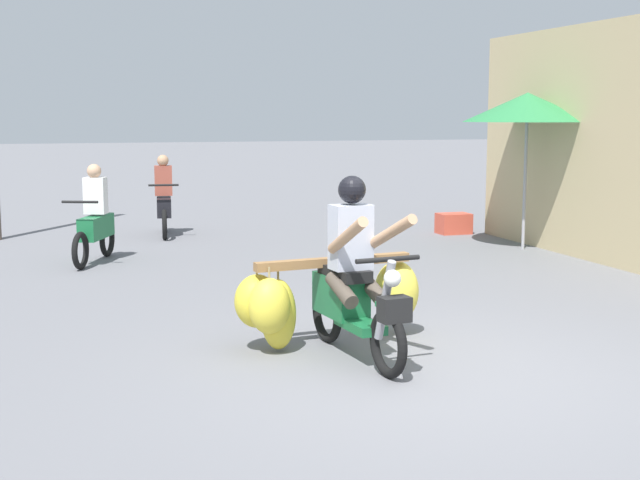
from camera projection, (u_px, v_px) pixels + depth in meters
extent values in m
plane|color=slate|center=(433.00, 375.00, 7.09)|extent=(120.00, 120.00, 0.00)
torus|color=black|center=(388.00, 343.00, 6.98)|extent=(0.14, 0.57, 0.56)
torus|color=black|center=(327.00, 313.00, 8.06)|extent=(0.14, 0.57, 0.56)
cube|color=#196638|center=(360.00, 325.00, 7.42)|extent=(0.30, 0.58, 0.08)
cube|color=#196638|center=(341.00, 295.00, 7.76)|extent=(0.34, 0.67, 0.36)
cube|color=black|center=(345.00, 272.00, 7.66)|extent=(0.32, 0.62, 0.10)
cylinder|color=gray|center=(385.00, 300.00, 6.98)|extent=(0.10, 0.29, 0.69)
cylinder|color=black|center=(388.00, 259.00, 6.90)|extent=(0.56, 0.10, 0.04)
sphere|color=silver|center=(392.00, 278.00, 6.84)|extent=(0.14, 0.14, 0.14)
cube|color=black|center=(394.00, 309.00, 6.84)|extent=(0.26, 0.18, 0.20)
cube|color=#196638|center=(388.00, 307.00, 6.93)|extent=(0.13, 0.29, 0.04)
cube|color=olive|center=(334.00, 262.00, 7.86)|extent=(1.50, 0.25, 0.08)
cube|color=olive|center=(326.00, 262.00, 8.02)|extent=(1.35, 0.22, 0.06)
ellipsoid|color=gold|center=(257.00, 301.00, 7.72)|extent=(0.52, 0.50, 0.48)
cylinder|color=#998459|center=(257.00, 271.00, 7.68)|extent=(0.02, 0.02, 0.12)
ellipsoid|color=yellow|center=(269.00, 306.00, 7.57)|extent=(0.43, 0.41, 0.49)
cylinder|color=#998459|center=(269.00, 274.00, 7.53)|extent=(0.02, 0.02, 0.13)
ellipsoid|color=yellow|center=(278.00, 314.00, 7.73)|extent=(0.33, 0.30, 0.63)
cylinder|color=#998459|center=(278.00, 274.00, 7.68)|extent=(0.02, 0.02, 0.16)
ellipsoid|color=yellow|center=(396.00, 292.00, 8.28)|extent=(0.47, 0.43, 0.59)
cylinder|color=#998459|center=(397.00, 259.00, 8.23)|extent=(0.02, 0.02, 0.10)
cube|color=#B2B7C6|center=(351.00, 237.00, 7.50)|extent=(0.36, 0.25, 0.56)
sphere|color=black|center=(352.00, 190.00, 7.42)|extent=(0.24, 0.24, 0.24)
cylinder|color=tan|center=(390.00, 233.00, 7.26)|extent=(0.21, 0.72, 0.39)
cylinder|color=tan|center=(347.00, 236.00, 7.11)|extent=(0.11, 0.72, 0.39)
cylinder|color=#4C4238|center=(371.00, 287.00, 7.51)|extent=(0.17, 0.45, 0.27)
cylinder|color=#4C4238|center=(342.00, 290.00, 7.40)|extent=(0.17, 0.45, 0.27)
torus|color=black|center=(80.00, 251.00, 11.85)|extent=(0.28, 0.51, 0.52)
torus|color=black|center=(107.00, 239.00, 12.93)|extent=(0.28, 0.51, 0.52)
cube|color=#196638|center=(96.00, 227.00, 12.46)|extent=(0.57, 0.92, 0.32)
cylinder|color=black|center=(80.00, 202.00, 11.81)|extent=(0.47, 0.23, 0.04)
cube|color=silver|center=(95.00, 196.00, 12.41)|extent=(0.35, 0.30, 0.52)
sphere|color=tan|center=(94.00, 171.00, 12.34)|extent=(0.20, 0.20, 0.20)
torus|color=black|center=(165.00, 225.00, 14.65)|extent=(0.15, 0.53, 0.52)
torus|color=black|center=(164.00, 217.00, 15.72)|extent=(0.15, 0.53, 0.52)
cube|color=black|center=(164.00, 206.00, 15.25)|extent=(0.35, 0.92, 0.32)
cylinder|color=black|center=(164.00, 185.00, 14.61)|extent=(0.50, 0.10, 0.04)
cube|color=#994738|center=(163.00, 181.00, 15.20)|extent=(0.32, 0.24, 0.52)
sphere|color=tan|center=(163.00, 161.00, 15.14)|extent=(0.20, 0.20, 0.20)
cylinder|color=#99999E|center=(525.00, 183.00, 13.53)|extent=(0.05, 0.05, 2.08)
cone|color=#2D8447|center=(527.00, 107.00, 13.36)|extent=(1.97, 1.97, 0.45)
cube|color=#CC4C38|center=(454.00, 223.00, 15.44)|extent=(0.56, 0.40, 0.36)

